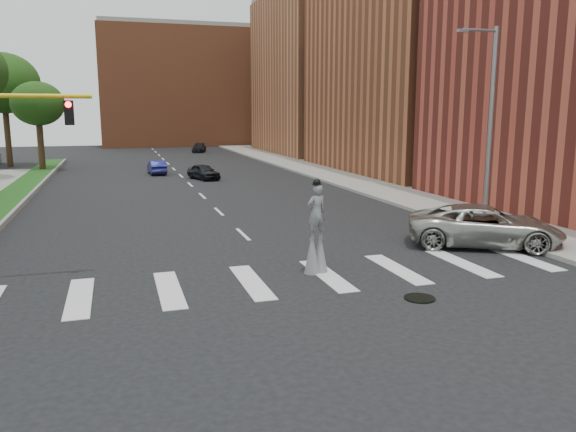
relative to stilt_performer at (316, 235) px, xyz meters
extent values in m
plane|color=black|center=(-1.05, -1.43, -1.30)|extent=(160.00, 160.00, 0.00)
cube|color=#164614|center=(-12.55, 18.57, -1.18)|extent=(2.00, 60.00, 0.25)
cube|color=gray|center=(-11.50, 18.57, -1.16)|extent=(0.20, 60.00, 0.28)
cube|color=gray|center=(11.45, 23.57, -1.21)|extent=(5.00, 90.00, 0.18)
cylinder|color=black|center=(1.95, -3.43, -1.28)|extent=(0.90, 0.90, 0.04)
cube|color=#9F5132|center=(20.95, 28.57, 10.70)|extent=(16.00, 22.00, 24.00)
cube|color=#BA6944|center=(20.95, 52.57, 8.70)|extent=(16.00, 22.00, 20.00)
cube|color=#9F5132|center=(4.95, 76.57, 7.70)|extent=(26.00, 14.00, 18.00)
cylinder|color=slate|center=(9.95, 4.57, 3.20)|extent=(0.20, 0.20, 9.00)
cylinder|color=slate|center=(9.15, 4.57, 7.50)|extent=(1.80, 0.12, 0.12)
cube|color=slate|center=(8.25, 4.57, 7.45)|extent=(0.50, 0.18, 0.12)
cube|color=black|center=(-7.55, 1.57, 4.00)|extent=(0.28, 0.18, 0.75)
cylinder|color=#FF0C0C|center=(-7.55, 1.47, 4.25)|extent=(0.18, 0.06, 0.18)
cylinder|color=#312213|center=(0.16, 0.04, -0.73)|extent=(0.07, 0.07, 1.13)
cylinder|color=#312213|center=(-0.16, -0.04, -0.73)|extent=(0.07, 0.07, 1.13)
cone|color=slate|center=(0.16, 0.04, -0.59)|extent=(0.52, 0.52, 1.42)
cone|color=slate|center=(-0.16, -0.04, -0.59)|extent=(0.52, 0.52, 1.42)
imported|color=slate|center=(0.00, 0.00, 0.76)|extent=(0.76, 0.59, 1.86)
sphere|color=black|center=(0.00, 0.00, 1.75)|extent=(0.26, 0.26, 0.26)
cylinder|color=black|center=(0.00, 0.00, 1.70)|extent=(0.34, 0.34, 0.02)
cube|color=yellow|center=(-0.03, 0.14, 1.27)|extent=(0.22, 0.05, 0.10)
imported|color=#A3A19A|center=(7.76, 1.57, -0.47)|extent=(6.57, 5.23, 1.66)
imported|color=black|center=(0.41, 27.49, -0.69)|extent=(2.53, 3.87, 1.22)
imported|color=navy|center=(-2.88, 32.54, -0.70)|extent=(1.48, 3.74, 1.21)
imported|color=black|center=(4.47, 58.07, -0.72)|extent=(2.53, 4.28, 1.16)
cylinder|color=#312213|center=(-16.17, 43.46, 1.87)|extent=(0.56, 0.56, 6.34)
ellipsoid|color=#163510|center=(-16.17, 43.46, 6.73)|extent=(6.77, 6.77, 5.75)
cylinder|color=#312213|center=(-12.60, 37.78, 1.15)|extent=(0.56, 0.56, 4.89)
ellipsoid|color=#163510|center=(-12.60, 37.78, 4.74)|extent=(4.57, 4.57, 3.88)
camera|label=1|loc=(-6.26, -17.15, 4.04)|focal=35.00mm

